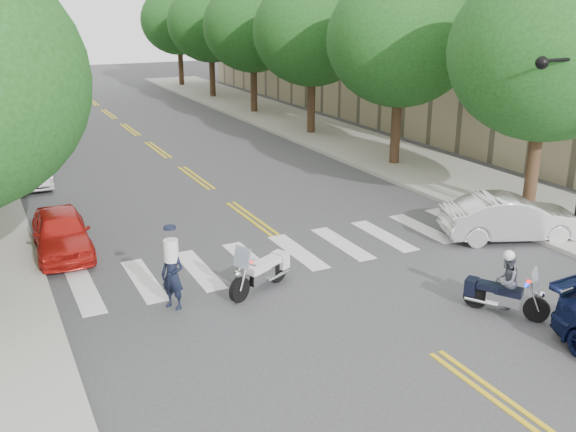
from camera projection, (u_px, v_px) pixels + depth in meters
ground at (436, 353)px, 13.70m from camera, size 140.00×140.00×0.00m
sidewalk_right at (322, 132)px, 36.36m from camera, size 5.00×60.00×0.15m
tree_r_0 at (547, 53)px, 20.73m from camera, size 6.40×6.40×8.45m
tree_r_1 at (401, 40)px, 27.52m from camera, size 6.40×6.40×8.45m
tree_r_2 at (312, 32)px, 34.32m from camera, size 6.40×6.40×8.45m
tree_r_3 at (253, 27)px, 41.11m from camera, size 6.40×6.40×8.45m
tree_r_4 at (210, 23)px, 47.91m from camera, size 6.40×6.40×8.45m
tree_r_5 at (179, 20)px, 54.70m from camera, size 6.40×6.40×8.45m
motorcycle_police at (503, 285)px, 15.22m from camera, size 1.27×1.81×1.63m
motorcycle_parked at (264, 271)px, 16.62m from camera, size 2.04×1.21×1.41m
officer_standing at (173, 276)px, 15.46m from camera, size 0.70×0.74×1.71m
convertible at (511, 218)px, 20.03m from camera, size 4.56×3.00×1.42m
parked_car_a at (61, 232)px, 18.91m from camera, size 1.73×3.95×1.33m
parked_car_b at (32, 168)px, 26.13m from camera, size 1.59×4.08×1.32m
parked_car_c at (28, 163)px, 27.44m from camera, size 2.20×4.16×1.11m
parked_car_d at (18, 139)px, 31.65m from camera, size 2.05×4.59×1.31m
parked_car_e at (24, 110)px, 40.18m from camera, size 1.63×3.98×1.35m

